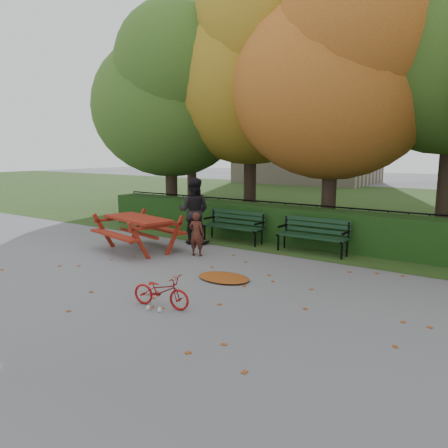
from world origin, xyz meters
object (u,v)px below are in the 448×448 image
Objects in this scene: bench_right at (314,233)px; child at (197,234)px; tree_c at (342,70)px; tree_a at (172,94)px; tree_f at (193,79)px; adult at (194,211)px; tree_b at (256,65)px; picnic_table at (138,225)px; bicycle at (161,291)px; bench_left at (234,224)px.

child is at bearing -139.39° from bench_right.
tree_a is at bearing -176.35° from tree_c.
tree_f is 10.86m from child.
tree_a reaches higher than bench_right.
tree_b is at bearing -107.71° from adult.
tree_a is at bearing -62.02° from tree_f.
tree_a is 0.94× the size of tree_c.
adult is at bearing -133.42° from tree_c.
tree_b reaches higher than picnic_table.
bicycle is at bearing -54.01° from tree_f.
picnic_table is at bearing -127.74° from tree_c.
child is at bearing 108.28° from adult.
bench_left is at bearing -133.36° from tree_c.
tree_f is (-7.97, 3.28, 0.87)m from tree_c.
picnic_table is 1.65m from child.
tree_b is 3.70× the size of picnic_table.
bench_right is 3.33m from adult.
child is (5.98, -7.46, -5.15)m from tree_f.
bench_right is 0.76× the size of picnic_table.
tree_b is at bearing 166.55° from tree_c.
tree_f is 10.33m from picnic_table.
adult is 5.07m from bicycle.
bench_right reaches higher than bicycle.
tree_c is 4.87m from bench_right.
tree_b reaches higher than child.
tree_c is at bearing -22.35° from tree_f.
adult is at bearing -41.30° from tree_a.
tree_a reaches higher than bicycle.
bicycle is (3.03, -8.13, -5.12)m from tree_b.
bench_right is at bearing 171.91° from adult.
tree_a reaches higher than bench_left.
child is (1.29, -4.97, -4.86)m from tree_b.
bicycle is (-0.52, -5.09, -0.24)m from bench_right.
bench_left is at bearing -156.37° from adult.
bench_left is 1.22m from adult.
tree_b reaches higher than bicycle.
picnic_table is at bearing 44.35° from adult.
tree_a is 9.99m from bicycle.
bench_left is 1.70× the size of bicycle.
adult is at bearing -62.48° from child.
tree_a is 3.15× the size of picnic_table.
tree_f is at bearing 152.01° from tree_b.
tree_f is 9.56m from bench_left.
tree_a is 5.89m from bench_left.
tree_a is at bearing -64.09° from adult.
tree_f reaches higher than adult.
bench_right is at bearing 0.00° from bench_left.
tree_a reaches higher than adult.
tree_f is 3.87× the size of picnic_table.
picnic_table is at bearing -93.12° from tree_b.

